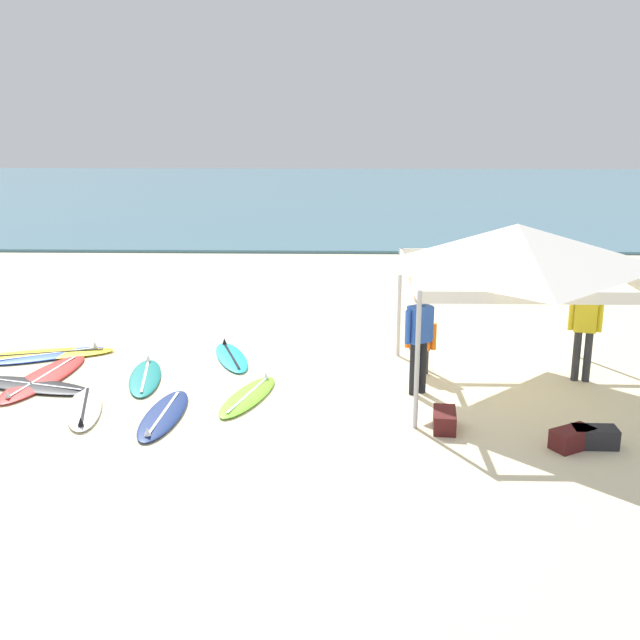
# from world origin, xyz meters

# --- Properties ---
(ground_plane) EXTENTS (80.00, 80.00, 0.00)m
(ground_plane) POSITION_xyz_m (0.00, 0.00, 0.00)
(ground_plane) COLOR beige
(sea) EXTENTS (80.00, 36.00, 0.10)m
(sea) POSITION_xyz_m (0.00, 30.64, 0.05)
(sea) COLOR teal
(sea) RESTS_ON ground
(canopy_tent) EXTENTS (3.50, 3.50, 2.75)m
(canopy_tent) POSITION_xyz_m (2.82, 0.35, 2.39)
(canopy_tent) COLOR #B7B7BC
(canopy_tent) RESTS_ON ground
(surfboard_lime) EXTENTS (1.04, 2.01, 0.19)m
(surfboard_lime) POSITION_xyz_m (-1.44, -0.23, 0.04)
(surfboard_lime) COLOR #7AD12D
(surfboard_lime) RESTS_ON ground
(surfboard_navy) EXTENTS (0.65, 2.06, 0.19)m
(surfboard_navy) POSITION_xyz_m (-2.63, -1.05, 0.04)
(surfboard_navy) COLOR navy
(surfboard_navy) RESTS_ON ground
(surfboard_black) EXTENTS (2.40, 1.25, 0.19)m
(surfboard_black) POSITION_xyz_m (-5.16, 0.18, 0.04)
(surfboard_black) COLOR black
(surfboard_black) RESTS_ON ground
(surfboard_teal) EXTENTS (0.84, 2.00, 0.19)m
(surfboard_teal) POSITION_xyz_m (-3.33, 0.63, 0.04)
(surfboard_teal) COLOR #19847F
(surfboard_teal) RESTS_ON ground
(surfboard_cyan) EXTENTS (1.05, 1.92, 0.19)m
(surfboard_cyan) POSITION_xyz_m (-1.99, 1.77, 0.04)
(surfboard_cyan) COLOR #23B2CC
(surfboard_cyan) RESTS_ON ground
(surfboard_yellow) EXTENTS (2.61, 1.29, 0.19)m
(surfboard_yellow) POSITION_xyz_m (-5.54, 1.83, 0.04)
(surfboard_yellow) COLOR yellow
(surfboard_yellow) RESTS_ON ground
(surfboard_white) EXTENTS (0.96, 1.96, 0.19)m
(surfboard_white) POSITION_xyz_m (-3.92, -0.80, 0.04)
(surfboard_white) COLOR white
(surfboard_white) RESTS_ON ground
(surfboard_blue) EXTENTS (2.18, 1.52, 0.19)m
(surfboard_blue) POSITION_xyz_m (-5.45, 1.78, 0.04)
(surfboard_blue) COLOR blue
(surfboard_blue) RESTS_ON ground
(surfboard_red) EXTENTS (1.12, 2.63, 0.19)m
(surfboard_red) POSITION_xyz_m (-5.07, 0.55, 0.04)
(surfboard_red) COLOR red
(surfboard_red) RESTS_ON ground
(person_blue) EXTENTS (0.48, 0.37, 1.71)m
(person_blue) POSITION_xyz_m (1.29, 0.06, 0.99)
(person_blue) COLOR black
(person_blue) RESTS_ON ground
(person_yellow) EXTENTS (0.53, 0.31, 1.71)m
(person_yellow) POSITION_xyz_m (4.15, 0.74, 0.99)
(person_yellow) COLOR #2D2D33
(person_yellow) RESTS_ON ground
(person_orange) EXTENTS (0.54, 0.30, 1.20)m
(person_orange) POSITION_xyz_m (1.43, 1.07, 0.66)
(person_orange) COLOR #2D2D33
(person_orange) RESTS_ON ground
(gear_bag_near_tent) EXTENTS (0.38, 0.63, 0.28)m
(gear_bag_near_tent) POSITION_xyz_m (1.55, -1.38, 0.14)
(gear_bag_near_tent) COLOR #4C1919
(gear_bag_near_tent) RESTS_ON ground
(gear_bag_by_pole) EXTENTS (0.61, 0.33, 0.28)m
(gear_bag_by_pole) POSITION_xyz_m (3.53, -1.93, 0.14)
(gear_bag_by_pole) COLOR #232328
(gear_bag_by_pole) RESTS_ON ground
(gear_bag_on_sand) EXTENTS (0.68, 0.58, 0.28)m
(gear_bag_on_sand) POSITION_xyz_m (3.21, -1.99, 0.14)
(gear_bag_on_sand) COLOR #4C1919
(gear_bag_on_sand) RESTS_ON ground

